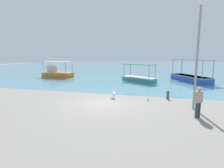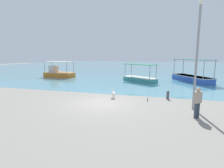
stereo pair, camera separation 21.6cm
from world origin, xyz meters
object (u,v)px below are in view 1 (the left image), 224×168
lamp_post (198,51)px  glass_bottle (148,99)px  pelican (114,93)px  fishing_boat_near_right (190,77)px  fishing_boat_far_left (57,73)px  fishing_boat_center (139,78)px  mooring_bollard (168,94)px  fisherman_standing (198,102)px

lamp_post → glass_bottle: 4.80m
pelican → lamp_post: bearing=-14.6°
fishing_boat_near_right → fishing_boat_far_left: 19.98m
fishing_boat_center → pelican: size_ratio=6.10×
fishing_boat_far_left → mooring_bollard: 19.80m
lamp_post → mooring_bollard: size_ratio=9.83×
fishing_boat_near_right → glass_bottle: size_ratio=23.81×
fishing_boat_center → fisherman_standing: size_ratio=2.89×
lamp_post → fishing_boat_center: bearing=112.8°
fishing_boat_near_right → pelican: bearing=-122.8°
fisherman_standing → glass_bottle: (-2.86, 2.98, -0.80)m
pelican → fishing_boat_far_left: bearing=137.3°
fishing_boat_far_left → fishing_boat_center: bearing=-6.4°
fishing_boat_center → fishing_boat_far_left: (-13.33, 1.49, 0.17)m
fishing_boat_center → glass_bottle: size_ratio=18.07×
mooring_bollard → glass_bottle: 1.81m
fishing_boat_far_left → lamp_post: lamp_post is taller
fishing_boat_far_left → pelican: fishing_boat_far_left is taller
pelican → mooring_bollard: size_ratio=1.19×
fisherman_standing → mooring_bollard: bearing=109.2°
fishing_boat_far_left → glass_bottle: 19.19m
fishing_boat_center → mooring_bollard: 9.79m
pelican → fisherman_standing: bearing=-29.8°
fishing_boat_near_right → fishing_boat_center: fishing_boat_near_right is taller
fishing_boat_center → mooring_bollard: size_ratio=7.25×
fishing_boat_near_right → glass_bottle: bearing=-111.8°
fishing_boat_far_left → fishing_boat_near_right: bearing=0.7°
fishing_boat_center → pelican: fishing_boat_center is taller
mooring_bollard → glass_bottle: mooring_bollard is taller
pelican → fisherman_standing: fisherman_standing is taller
fishing_boat_far_left → mooring_bollard: fishing_boat_far_left is taller
pelican → mooring_bollard: bearing=10.4°
fishing_boat_center → mooring_bollard: bearing=-70.1°
glass_bottle → fishing_boat_far_left: bearing=142.3°
fishing_boat_near_right → fisherman_standing: bearing=-97.3°
glass_bottle → fishing_boat_center: bearing=100.3°
lamp_post → fishing_boat_near_right: bearing=82.1°
fishing_boat_far_left → glass_bottle: size_ratio=19.17×
glass_bottle → mooring_bollard: bearing=34.7°
pelican → glass_bottle: 2.78m
lamp_post → glass_bottle: lamp_post is taller
fisherman_standing → glass_bottle: fisherman_standing is taller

